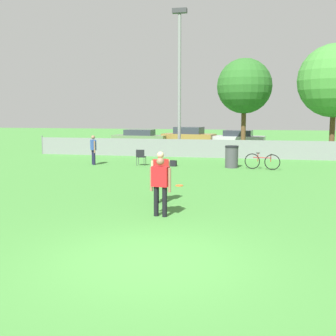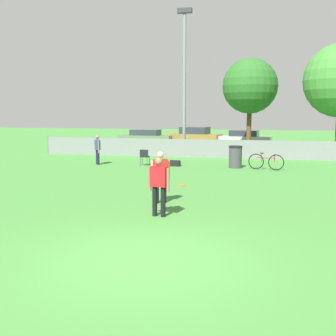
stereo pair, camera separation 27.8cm
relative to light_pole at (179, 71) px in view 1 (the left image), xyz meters
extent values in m
plane|color=#428438|center=(3.03, -18.98, -5.28)|extent=(120.00, 120.00, 0.00)
cube|color=gray|center=(3.03, -0.98, -4.73)|extent=(24.06, 0.03, 1.10)
cylinder|color=slate|center=(-9.00, -0.98, -4.68)|extent=(0.07, 0.07, 1.21)
cylinder|color=gray|center=(0.00, 0.00, -0.94)|extent=(0.20, 0.20, 8.69)
cube|color=#333338|center=(0.00, 0.00, 3.60)|extent=(0.90, 0.36, 0.28)
cylinder|color=brown|center=(3.90, 2.96, -3.73)|extent=(0.32, 0.32, 3.10)
sphere|color=#286023|center=(3.90, 2.96, -0.80)|extent=(3.69, 3.69, 3.69)
cylinder|color=brown|center=(9.26, 0.68, -3.80)|extent=(0.32, 0.32, 2.96)
sphere|color=#3D7F33|center=(9.26, 0.68, -0.69)|extent=(4.35, 4.35, 4.35)
cylinder|color=black|center=(1.99, -14.13, -4.88)|extent=(0.13, 0.13, 0.80)
cylinder|color=black|center=(2.19, -14.00, -4.88)|extent=(0.13, 0.13, 0.80)
cube|color=red|center=(2.09, -14.07, -4.22)|extent=(0.49, 0.42, 0.53)
sphere|color=#D8AD8C|center=(2.09, -14.07, -3.82)|extent=(0.20, 0.20, 0.20)
cylinder|color=#D8AD8C|center=(1.87, -14.21, -4.30)|extent=(0.08, 0.08, 0.64)
cylinder|color=#D8AD8C|center=(2.31, -13.93, -4.30)|extent=(0.08, 0.08, 0.64)
cylinder|color=black|center=(2.35, -15.67, -4.88)|extent=(0.13, 0.13, 0.80)
cylinder|color=black|center=(2.59, -15.71, -4.88)|extent=(0.13, 0.13, 0.80)
cube|color=red|center=(2.47, -15.69, -4.22)|extent=(0.47, 0.29, 0.53)
sphere|color=#8C664C|center=(2.47, -15.69, -3.82)|extent=(0.20, 0.20, 0.20)
cylinder|color=#8C664C|center=(2.21, -15.65, -4.30)|extent=(0.08, 0.08, 0.64)
cylinder|color=#8C664C|center=(2.72, -15.73, -4.30)|extent=(0.08, 0.08, 0.64)
cylinder|color=#191933|center=(-3.43, -5.76, -4.89)|extent=(0.13, 0.13, 0.78)
cylinder|color=#191933|center=(-3.57, -5.57, -4.89)|extent=(0.13, 0.13, 0.78)
cube|color=#2D4C9E|center=(-3.50, -5.66, -4.24)|extent=(0.43, 0.46, 0.53)
sphere|color=#8C664C|center=(-3.50, -5.66, -3.84)|extent=(0.20, 0.20, 0.20)
cylinder|color=#8C664C|center=(-3.35, -5.86, -4.32)|extent=(0.08, 0.08, 0.64)
cylinder|color=#8C664C|center=(-3.65, -5.47, -4.32)|extent=(0.08, 0.08, 0.64)
cylinder|color=#E5591E|center=(2.09, -11.02, -5.27)|extent=(0.29, 0.29, 0.03)
torus|color=#E5591E|center=(2.09, -11.02, -5.27)|extent=(0.29, 0.29, 0.03)
cylinder|color=#333338|center=(-0.78, -5.23, -5.07)|extent=(0.02, 0.02, 0.43)
cylinder|color=#333338|center=(-1.17, -5.24, -5.07)|extent=(0.02, 0.02, 0.43)
cylinder|color=#333338|center=(-0.77, -5.61, -5.07)|extent=(0.02, 0.02, 0.43)
cylinder|color=#333338|center=(-1.16, -5.63, -5.07)|extent=(0.02, 0.02, 0.43)
cube|color=black|center=(-0.97, -5.43, -4.84)|extent=(0.45, 0.45, 0.03)
cube|color=black|center=(-0.96, -5.63, -4.64)|extent=(0.44, 0.04, 0.37)
torus|color=black|center=(4.67, -5.60, -4.91)|extent=(0.74, 0.21, 0.75)
torus|color=black|center=(5.61, -5.81, -4.91)|extent=(0.74, 0.21, 0.75)
cylinder|color=#A51E19|center=(5.14, -5.70, -4.71)|extent=(0.87, 0.23, 0.04)
cylinder|color=#A51E19|center=(4.93, -5.66, -4.71)|extent=(0.03, 0.03, 0.39)
cylinder|color=#A51E19|center=(5.53, -5.79, -4.71)|extent=(0.03, 0.03, 0.35)
cube|color=black|center=(4.93, -5.66, -4.50)|extent=(0.17, 0.09, 0.04)
cylinder|color=black|center=(5.53, -5.79, -4.53)|extent=(0.12, 0.43, 0.03)
cylinder|color=#3F3F44|center=(3.66, -5.35, -4.78)|extent=(0.64, 0.64, 1.01)
cylinder|color=black|center=(3.66, -5.35, -4.23)|extent=(0.67, 0.67, 0.08)
cube|color=black|center=(0.56, -5.37, -5.15)|extent=(0.61, 0.34, 0.28)
cube|color=black|center=(0.56, -5.37, -4.99)|extent=(0.52, 0.04, 0.02)
cylinder|color=black|center=(-3.43, 8.45, -4.98)|extent=(0.61, 0.21, 0.60)
cylinder|color=black|center=(-3.50, 7.01, -4.98)|extent=(0.61, 0.21, 0.60)
cylinder|color=black|center=(-6.23, 8.58, -4.98)|extent=(0.61, 0.21, 0.60)
cylinder|color=black|center=(-6.30, 7.14, -4.98)|extent=(0.61, 0.21, 0.60)
cube|color=#59724C|center=(-4.86, 7.80, -4.78)|extent=(4.60, 1.87, 0.63)
cube|color=#2D333D|center=(-4.86, 7.80, -4.22)|extent=(2.42, 1.57, 0.47)
cylinder|color=black|center=(0.66, 9.04, -4.95)|extent=(0.69, 0.29, 0.67)
cylinder|color=black|center=(0.40, 7.45, -4.95)|extent=(0.69, 0.29, 0.67)
cylinder|color=black|center=(-1.96, 9.47, -4.95)|extent=(0.69, 0.29, 0.67)
cylinder|color=black|center=(-2.22, 7.89, -4.95)|extent=(0.69, 0.29, 0.67)
cube|color=olive|center=(-0.78, 8.46, -4.70)|extent=(4.53, 2.50, 0.75)
cube|color=#2D333D|center=(-0.78, 8.46, -4.04)|extent=(2.46, 1.95, 0.56)
cylinder|color=black|center=(4.69, 9.02, -4.98)|extent=(0.62, 0.24, 0.60)
cylinder|color=black|center=(4.52, 7.47, -4.98)|extent=(0.62, 0.24, 0.60)
cylinder|color=black|center=(2.05, 9.30, -4.98)|extent=(0.62, 0.24, 0.60)
cylinder|color=black|center=(1.88, 7.75, -4.98)|extent=(0.62, 0.24, 0.60)
cube|color=#B7B7BC|center=(3.28, 8.38, -4.78)|extent=(4.44, 2.23, 0.63)
cube|color=#2D333D|center=(3.28, 8.38, -4.23)|extent=(2.38, 1.79, 0.47)
camera|label=1|loc=(4.96, -26.26, -2.55)|focal=45.00mm
camera|label=2|loc=(5.23, -26.20, -2.55)|focal=45.00mm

